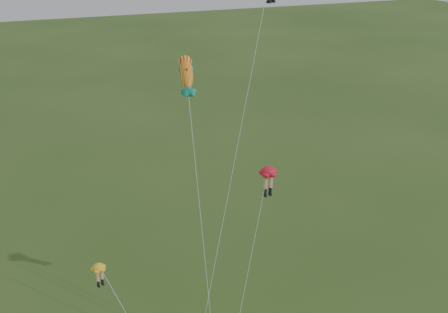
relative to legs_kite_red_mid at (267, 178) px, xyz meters
name	(u,v)px	position (x,y,z in m)	size (l,w,h in m)	color
legs_kite_red_mid	(267,178)	(0.00, 0.00, 0.00)	(4.63, 4.15, 12.04)	red
legs_kite_yellow	(103,277)	(-11.12, -2.15, -3.20)	(3.87, 3.17, 8.93)	yellow
fish_kite	(187,74)	(-4.08, 3.76, 6.28)	(1.78, 9.14, 18.84)	yellow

